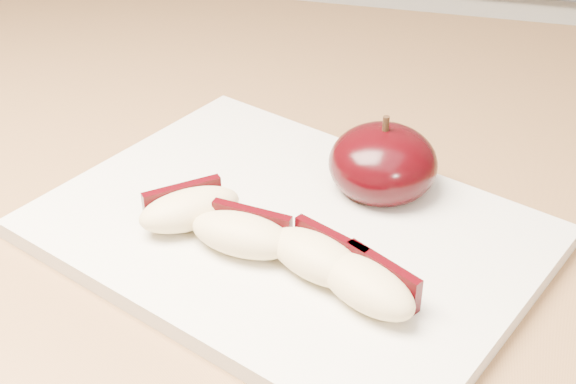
# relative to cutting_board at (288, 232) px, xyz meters

# --- Properties ---
(back_cabinet) EXTENTS (2.40, 0.62, 0.94)m
(back_cabinet) POSITION_rel_cutting_board_xyz_m (0.07, 0.80, -0.44)
(back_cabinet) COLOR silver
(back_cabinet) RESTS_ON ground
(cutting_board) EXTENTS (0.37, 0.32, 0.01)m
(cutting_board) POSITION_rel_cutting_board_xyz_m (0.00, 0.00, 0.00)
(cutting_board) COLOR silver
(cutting_board) RESTS_ON island_counter
(apple_half) EXTENTS (0.08, 0.08, 0.06)m
(apple_half) POSITION_rel_cutting_board_xyz_m (0.05, 0.06, 0.02)
(apple_half) COLOR black
(apple_half) RESTS_ON cutting_board
(apple_wedge_a) EXTENTS (0.07, 0.07, 0.02)m
(apple_wedge_a) POSITION_rel_cutting_board_xyz_m (-0.06, -0.01, 0.02)
(apple_wedge_a) COLOR #D9C189
(apple_wedge_a) RESTS_ON cutting_board
(apple_wedge_b) EXTENTS (0.07, 0.04, 0.02)m
(apple_wedge_b) POSITION_rel_cutting_board_xyz_m (-0.02, -0.03, 0.02)
(apple_wedge_b) COLOR #D9C189
(apple_wedge_b) RESTS_ON cutting_board
(apple_wedge_c) EXTENTS (0.07, 0.06, 0.02)m
(apple_wedge_c) POSITION_rel_cutting_board_xyz_m (0.03, -0.04, 0.02)
(apple_wedge_c) COLOR #D9C189
(apple_wedge_c) RESTS_ON cutting_board
(apple_wedge_d) EXTENTS (0.07, 0.06, 0.02)m
(apple_wedge_d) POSITION_rel_cutting_board_xyz_m (0.06, -0.06, 0.02)
(apple_wedge_d) COLOR #D9C189
(apple_wedge_d) RESTS_ON cutting_board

